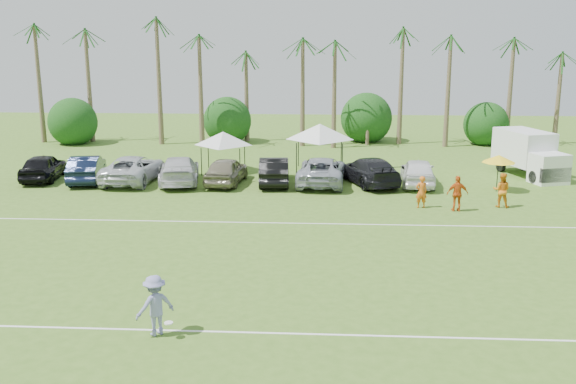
{
  "coord_description": "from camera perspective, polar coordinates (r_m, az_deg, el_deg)",
  "views": [
    {
      "loc": [
        2.41,
        -15.99,
        8.79
      ],
      "look_at": [
        0.68,
        13.87,
        1.6
      ],
      "focal_mm": 40.0,
      "sensor_mm": 36.0,
      "label": 1
    }
  ],
  "objects": [
    {
      "name": "frisbee_player",
      "position": [
        20.03,
        -11.73,
        -9.84
      ],
      "size": [
        1.39,
        1.32,
        1.89
      ],
      "rotation": [
        0.0,
        0.0,
        3.83
      ],
      "color": "#7D7EB2",
      "rests_on": "ground"
    },
    {
      "name": "box_truck",
      "position": [
        44.45,
        20.68,
        3.29
      ],
      "size": [
        3.72,
        6.04,
        2.92
      ],
      "rotation": [
        0.0,
        0.0,
        0.3
      ],
      "color": "white",
      "rests_on": "ground"
    },
    {
      "name": "sideline_player_c",
      "position": [
        34.4,
        14.83,
        -0.14
      ],
      "size": [
        1.12,
        0.51,
        1.88
      ],
      "primitive_type": "imported",
      "rotation": [
        0.0,
        0.0,
        3.19
      ],
      "color": "#D15717",
      "rests_on": "ground"
    },
    {
      "name": "parked_car_1",
      "position": [
        42.14,
        -17.46,
        2.0
      ],
      "size": [
        2.75,
        5.31,
        1.67
      ],
      "primitive_type": "imported",
      "rotation": [
        0.0,
        0.0,
        3.34
      ],
      "color": "black",
      "rests_on": "ground"
    },
    {
      "name": "parked_car_5",
      "position": [
        39.62,
        -1.26,
        1.93
      ],
      "size": [
        2.14,
        5.18,
        1.67
      ],
      "primitive_type": "imported",
      "rotation": [
        0.0,
        0.0,
        3.22
      ],
      "color": "black",
      "rests_on": "ground"
    },
    {
      "name": "palm_tree_0",
      "position": [
        59.27,
        -21.45,
        11.34
      ],
      "size": [
        2.4,
        2.4,
        8.9
      ],
      "color": "brown",
      "rests_on": "ground"
    },
    {
      "name": "palm_tree_6",
      "position": [
        54.01,
        5.15,
        13.91
      ],
      "size": [
        2.4,
        2.4,
        10.9
      ],
      "color": "brown",
      "rests_on": "ground"
    },
    {
      "name": "palm_tree_2",
      "position": [
        55.88,
        -11.98,
        13.67
      ],
      "size": [
        2.4,
        2.4,
        10.9
      ],
      "color": "brown",
      "rests_on": "ground"
    },
    {
      "name": "market_umbrella",
      "position": [
        39.32,
        18.23,
        2.82
      ],
      "size": [
        1.95,
        1.95,
        2.18
      ],
      "color": "black",
      "rests_on": "ground"
    },
    {
      "name": "parked_car_3",
      "position": [
        40.36,
        -9.65,
        1.95
      ],
      "size": [
        3.28,
        6.06,
        1.67
      ],
      "primitive_type": "imported",
      "rotation": [
        0.0,
        0.0,
        3.31
      ],
      "color": "silver",
      "rests_on": "ground"
    },
    {
      "name": "sideline_player_b",
      "position": [
        35.9,
        18.45,
        0.16
      ],
      "size": [
        1.06,
        0.92,
        1.85
      ],
      "primitive_type": "imported",
      "rotation": [
        0.0,
        0.0,
        2.87
      ],
      "color": "orange",
      "rests_on": "ground"
    },
    {
      "name": "bush_tree_1",
      "position": [
        56.07,
        -5.37,
        6.29
      ],
      "size": [
        4.0,
        4.0,
        4.0
      ],
      "color": "brown",
      "rests_on": "ground"
    },
    {
      "name": "parked_car_7",
      "position": [
        39.82,
        7.25,
        1.88
      ],
      "size": [
        4.05,
        6.19,
        1.67
      ],
      "primitive_type": "imported",
      "rotation": [
        0.0,
        0.0,
        3.47
      ],
      "color": "black",
      "rests_on": "ground"
    },
    {
      "name": "palm_tree_1",
      "position": [
        57.37,
        -16.87,
        12.52
      ],
      "size": [
        2.4,
        2.4,
        9.9
      ],
      "color": "brown",
      "rests_on": "ground"
    },
    {
      "name": "canopy_tent_right",
      "position": [
        43.22,
        2.85,
        6.07
      ],
      "size": [
        4.61,
        4.61,
        3.74
      ],
      "color": "black",
      "rests_on": "ground"
    },
    {
      "name": "palm_tree_5",
      "position": [
        54.04,
        0.78,
        13.05
      ],
      "size": [
        2.4,
        2.4,
        9.9
      ],
      "color": "brown",
      "rests_on": "ground"
    },
    {
      "name": "palm_tree_3",
      "position": [
        55.0,
        -7.86,
        14.72
      ],
      "size": [
        2.4,
        2.4,
        11.9
      ],
      "color": "brown",
      "rests_on": "ground"
    },
    {
      "name": "palm_tree_9",
      "position": [
        56.2,
        19.89,
        12.29
      ],
      "size": [
        2.4,
        2.4,
        9.9
      ],
      "color": "brown",
      "rests_on": "ground"
    },
    {
      "name": "palm_tree_8",
      "position": [
        55.03,
        14.72,
        11.72
      ],
      "size": [
        2.4,
        2.4,
        8.9
      ],
      "color": "brown",
      "rests_on": "ground"
    },
    {
      "name": "bush_tree_3",
      "position": [
        57.07,
        17.15,
        5.88
      ],
      "size": [
        4.0,
        4.0,
        4.0
      ],
      "color": "brown",
      "rests_on": "ground"
    },
    {
      "name": "bush_tree_0",
      "position": [
        59.42,
        -17.94,
        6.11
      ],
      "size": [
        4.0,
        4.0,
        4.0
      ],
      "color": "brown",
      "rests_on": "ground"
    },
    {
      "name": "parked_car_2",
      "position": [
        41.27,
        -13.59,
        2.02
      ],
      "size": [
        3.0,
        6.1,
        1.67
      ],
      "primitive_type": "imported",
      "rotation": [
        0.0,
        0.0,
        3.1
      ],
      "color": "silver",
      "rests_on": "ground"
    },
    {
      "name": "canopy_tent_left",
      "position": [
        43.05,
        -5.8,
        5.35
      ],
      "size": [
        3.93,
        3.93,
        3.19
      ],
      "color": "black",
      "rests_on": "ground"
    },
    {
      "name": "sideline_player_a",
      "position": [
        34.67,
        11.76,
        0.01
      ],
      "size": [
        0.69,
        0.51,
        1.72
      ],
      "primitive_type": "imported",
      "rotation": [
        0.0,
        0.0,
        3.31
      ],
      "color": "orange",
      "rests_on": "ground"
    },
    {
      "name": "parked_car_0",
      "position": [
        43.58,
        -20.93,
        2.1
      ],
      "size": [
        2.52,
        5.09,
        1.67
      ],
      "primitive_type": "imported",
      "rotation": [
        0.0,
        0.0,
        3.26
      ],
      "color": "black",
      "rests_on": "ground"
    },
    {
      "name": "palm_tree_4",
      "position": [
        54.38,
        -3.54,
        12.11
      ],
      "size": [
        2.4,
        2.4,
        8.9
      ],
      "color": "brown",
      "rests_on": "ground"
    },
    {
      "name": "field_lines",
      "position": [
        25.66,
        -2.29,
        -6.51
      ],
      "size": [
        80.0,
        12.1,
        0.01
      ],
      "color": "white",
      "rests_on": "ground"
    },
    {
      "name": "palm_tree_7",
      "position": [
        54.29,
        9.53,
        14.68
      ],
      "size": [
        2.4,
        2.4,
        11.9
      ],
      "color": "brown",
      "rests_on": "ground"
    },
    {
      "name": "parked_car_6",
      "position": [
        39.61,
        3.0,
        1.91
      ],
      "size": [
        3.11,
        6.15,
        1.67
      ],
      "primitive_type": "imported",
      "rotation": [
        0.0,
        0.0,
        3.08
      ],
      "color": "#9DA1AC",
      "rests_on": "ground"
    },
    {
      "name": "parked_car_4",
      "position": [
        39.76,
        -5.52,
        1.91
      ],
      "size": [
        2.4,
        5.05,
        1.67
      ],
      "primitive_type": "imported",
      "rotation": [
        0.0,
        0.0,
        3.05
      ],
      "color": "gray",
      "rests_on": "ground"
    },
    {
      "name": "parked_car_8",
      "position": [
        39.98,
        11.48,
        1.76
      ],
      "size": [
        2.33,
        5.02,
        1.67
      ],
      "primitive_type": "imported",
      "rotation": [
        0.0,
        0.0,
        3.07
      ],
      "color": "white",
      "rests_on": "ground"
    },
    {
      "name": "bush_tree_2",
      "position": [
        55.55,
        7.03,
        6.18
      ],
      "size": [
        4.0,
        4.0,
        4.0
      ],
      "color": "brown",
      "rests_on": "ground"
    },
    {
      "name": "ground",
      "position": [
        18.4,
        -4.79,
        -15.06
      ],
      "size": [
        120.0,
        120.0,
        0.0
      ],
      "primitive_type": "plane",
      "color": "#43681F",
      "rests_on": "ground"
    }
  ]
}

